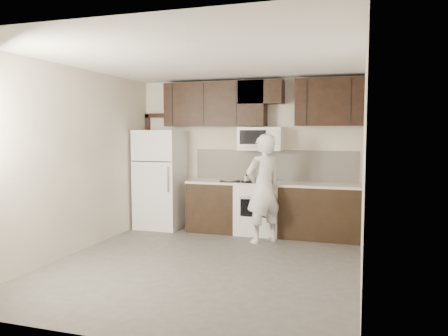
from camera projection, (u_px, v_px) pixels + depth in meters
The scene contains 14 objects.
floor at pixel (204, 264), 5.85m from camera, with size 4.50×4.50×0.00m, color #4A4846.
back_wall at pixel (247, 155), 7.88m from camera, with size 4.00×4.00×0.00m, color #BDB2A1.
ceiling at pixel (204, 60), 5.63m from camera, with size 4.50×4.50×0.00m, color white.
counter_run at pixel (276, 209), 7.48m from camera, with size 2.95×0.64×0.91m.
stove at pixel (259, 207), 7.57m from camera, with size 0.76×0.66×0.94m.
backsplash at pixel (274, 165), 7.73m from camera, with size 2.90×0.02×0.54m, color beige.
upper_cabinets at pixel (256, 102), 7.57m from camera, with size 3.48×0.35×0.78m.
microwave at pixel (261, 139), 7.58m from camera, with size 0.76×0.42×0.40m.
refrigerator at pixel (160, 179), 8.04m from camera, with size 0.80×0.76×1.80m.
door_trim at pixel (150, 159), 8.42m from camera, with size 0.50×0.08×2.12m.
saucepan at pixel (247, 179), 7.44m from camera, with size 0.26×0.15×0.15m.
baking_tray at pixel (230, 181), 7.56m from camera, with size 0.35×0.26×0.02m, color black.
pizza at pixel (230, 180), 7.56m from camera, with size 0.24×0.24×0.02m, color #CBB188.
person at pixel (263, 189), 6.94m from camera, with size 0.63×0.42×1.74m, color white.
Camera 1 is at (1.97, -5.38, 1.78)m, focal length 35.00 mm.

